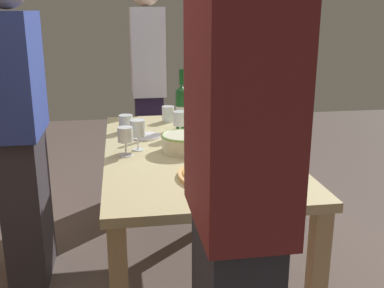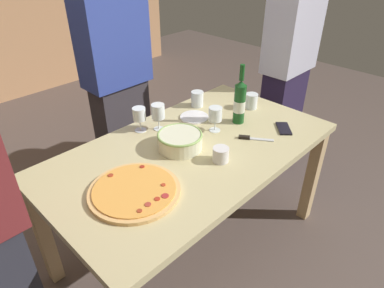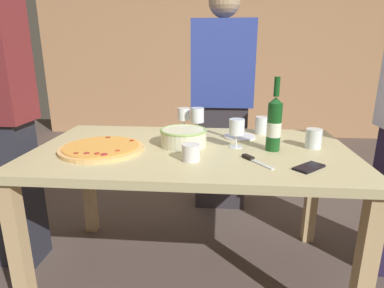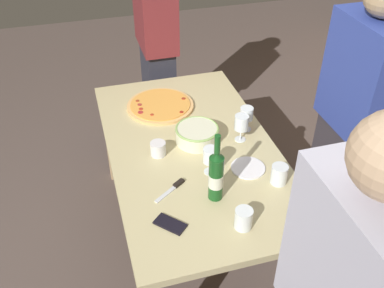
# 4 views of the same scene
# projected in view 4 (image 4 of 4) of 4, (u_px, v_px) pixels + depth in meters

# --- Properties ---
(ground_plane) EXTENTS (8.00, 8.00, 0.00)m
(ground_plane) POSITION_uv_depth(u_px,v_px,m) (192.00, 238.00, 2.86)
(ground_plane) COLOR brown
(dining_table) EXTENTS (1.60, 0.90, 0.75)m
(dining_table) POSITION_uv_depth(u_px,v_px,m) (192.00, 160.00, 2.47)
(dining_table) COLOR #C3B582
(dining_table) RESTS_ON ground
(pizza) EXTENTS (0.41, 0.41, 0.03)m
(pizza) POSITION_uv_depth(u_px,v_px,m) (160.00, 106.00, 2.73)
(pizza) COLOR #E3AF69
(pizza) RESTS_ON dining_table
(serving_bowl) EXTENTS (0.24, 0.24, 0.09)m
(serving_bowl) POSITION_uv_depth(u_px,v_px,m) (197.00, 134.00, 2.43)
(serving_bowl) COLOR beige
(serving_bowl) RESTS_ON dining_table
(wine_bottle) EXTENTS (0.07, 0.07, 0.36)m
(wine_bottle) POSITION_uv_depth(u_px,v_px,m) (216.00, 175.00, 2.02)
(wine_bottle) COLOR #164B1C
(wine_bottle) RESTS_ON dining_table
(wine_glass_near_pizza) EXTENTS (0.08, 0.08, 0.16)m
(wine_glass_near_pizza) POSITION_uv_depth(u_px,v_px,m) (241.00, 124.00, 2.40)
(wine_glass_near_pizza) COLOR white
(wine_glass_near_pizza) RESTS_ON dining_table
(wine_glass_by_bottle) EXTENTS (0.08, 0.08, 0.15)m
(wine_glass_by_bottle) POSITION_uv_depth(u_px,v_px,m) (246.00, 115.00, 2.49)
(wine_glass_by_bottle) COLOR white
(wine_glass_by_bottle) RESTS_ON dining_table
(wine_glass_far_left) EXTENTS (0.08, 0.08, 0.15)m
(wine_glass_far_left) POSITION_uv_depth(u_px,v_px,m) (211.00, 156.00, 2.18)
(wine_glass_far_left) COLOR white
(wine_glass_far_left) RESTS_ON dining_table
(cup_amber) EXTENTS (0.08, 0.08, 0.10)m
(cup_amber) POSITION_uv_depth(u_px,v_px,m) (244.00, 219.00, 1.92)
(cup_amber) COLOR white
(cup_amber) RESTS_ON dining_table
(cup_ceramic) EXTENTS (0.08, 0.08, 0.10)m
(cup_ceramic) POSITION_uv_depth(u_px,v_px,m) (279.00, 174.00, 2.15)
(cup_ceramic) COLOR white
(cup_ceramic) RESTS_ON dining_table
(cup_spare) EXTENTS (0.08, 0.08, 0.08)m
(cup_spare) POSITION_uv_depth(u_px,v_px,m) (158.00, 149.00, 2.34)
(cup_spare) COLOR silver
(cup_spare) RESTS_ON dining_table
(side_plate) EXTENTS (0.18, 0.18, 0.01)m
(side_plate) POSITION_uv_depth(u_px,v_px,m) (248.00, 168.00, 2.26)
(side_plate) COLOR white
(side_plate) RESTS_ON dining_table
(cell_phone) EXTENTS (0.15, 0.15, 0.01)m
(cell_phone) POSITION_uv_depth(u_px,v_px,m) (170.00, 224.00, 1.95)
(cell_phone) COLOR black
(cell_phone) RESTS_ON dining_table
(pizza_knife) EXTENTS (0.13, 0.17, 0.02)m
(pizza_knife) POSITION_uv_depth(u_px,v_px,m) (174.00, 188.00, 2.14)
(pizza_knife) COLOR silver
(pizza_knife) RESTS_ON dining_table
(person_host) EXTENTS (0.43, 0.24, 1.74)m
(person_host) POSITION_uv_depth(u_px,v_px,m) (157.00, 42.00, 3.18)
(person_host) COLOR #292A35
(person_host) RESTS_ON ground
(person_guest_right) EXTENTS (0.46, 0.24, 1.67)m
(person_guest_right) POSITION_uv_depth(u_px,v_px,m) (353.00, 123.00, 2.43)
(person_guest_right) COLOR #322E34
(person_guest_right) RESTS_ON ground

